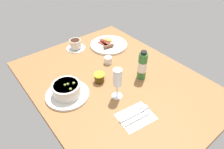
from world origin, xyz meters
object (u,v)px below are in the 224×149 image
object	(u,v)px
creamer_jug	(108,60)
sauce_bottle_green	(142,66)
porridge_bowl	(67,90)
coffee_cup	(76,45)
cutlery_setting	(137,116)
jam_jar	(99,78)
wine_glass	(117,79)
breakfast_plate	(109,44)

from	to	relation	value
creamer_jug	sauce_bottle_green	size ratio (longest dim) A/B	0.32
porridge_bowl	sauce_bottle_green	xyz separation A→B (cm)	(13.15, 39.78, 4.51)
porridge_bowl	coffee_cup	size ratio (longest dim) A/B	1.69
porridge_bowl	cutlery_setting	distance (cm)	36.85
creamer_jug	jam_jar	distance (cm)	18.05
jam_jar	sauce_bottle_green	size ratio (longest dim) A/B	0.33
creamer_jug	wine_glass	size ratio (longest dim) A/B	0.32
jam_jar	breakfast_plate	xyz separation A→B (cm)	(-27.23, 27.73, -1.75)
cutlery_setting	coffee_cup	distance (cm)	69.67
sauce_bottle_green	breakfast_plate	distance (cm)	40.32
coffee_cup	wine_glass	xyz separation A→B (cm)	(53.27, -7.56, 8.38)
wine_glass	sauce_bottle_green	distance (cm)	20.81
cutlery_setting	wine_glass	bearing A→B (deg)	174.79
coffee_cup	breakfast_plate	bearing A→B (deg)	60.71
cutlery_setting	breakfast_plate	xyz separation A→B (cm)	(-57.87, 28.89, 0.64)
porridge_bowl	creamer_jug	size ratio (longest dim) A/B	4.05
cutlery_setting	sauce_bottle_green	xyz separation A→B (cm)	(-18.84, 21.76, 7.78)
porridge_bowl	cutlery_setting	size ratio (longest dim) A/B	1.26
cutlery_setting	creamer_jug	xyz separation A→B (cm)	(-41.45, 15.63, 1.93)
porridge_bowl	sauce_bottle_green	size ratio (longest dim) A/B	1.29
wine_glass	coffee_cup	bearing A→B (deg)	171.92
sauce_bottle_green	wine_glass	bearing A→B (deg)	-81.41
cutlery_setting	coffee_cup	size ratio (longest dim) A/B	1.35
sauce_bottle_green	coffee_cup	bearing A→B (deg)	-165.73
wine_glass	breakfast_plate	world-z (taller)	wine_glass
cutlery_setting	jam_jar	xyz separation A→B (cm)	(-30.65, 1.17, 2.39)
porridge_bowl	wine_glass	xyz separation A→B (cm)	(16.21, 19.45, 7.76)
creamer_jug	sauce_bottle_green	bearing A→B (deg)	15.17
creamer_jug	jam_jar	world-z (taller)	jam_jar
porridge_bowl	wine_glass	world-z (taller)	wine_glass
wine_glass	jam_jar	bearing A→B (deg)	-178.96
jam_jar	sauce_bottle_green	xyz separation A→B (cm)	(11.81, 20.59, 5.39)
cutlery_setting	coffee_cup	world-z (taller)	coffee_cup
coffee_cup	jam_jar	distance (cm)	39.18
creamer_jug	sauce_bottle_green	world-z (taller)	sauce_bottle_green
coffee_cup	creamer_jug	bearing A→B (deg)	13.52
wine_glass	jam_jar	size ratio (longest dim) A/B	2.96
porridge_bowl	sauce_bottle_green	distance (cm)	42.13
creamer_jug	breakfast_plate	bearing A→B (deg)	141.08
coffee_cup	jam_jar	world-z (taller)	coffee_cup
creamer_jug	wine_glass	world-z (taller)	wine_glass
cutlery_setting	breakfast_plate	size ratio (longest dim) A/B	0.68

